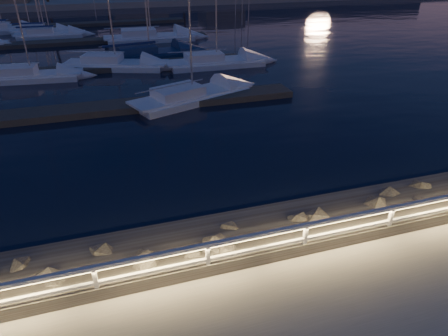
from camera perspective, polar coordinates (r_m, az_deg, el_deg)
The scene contains 15 objects.
ground at distance 11.59m, azimuth -7.22°, elevation -15.64°, with size 400.00×400.00×0.00m, color #B0A99F.
harbor_water at distance 40.53m, azimuth -15.89°, elevation 14.65°, with size 400.00×440.00×0.60m.
guard_rail at distance 11.06m, azimuth -7.83°, elevation -12.82°, with size 44.11×0.12×1.06m.
riprap at distance 12.68m, azimuth -15.48°, elevation -13.18°, with size 29.15×2.66×1.24m.
floating_docks at distance 41.66m, azimuth -16.10°, elevation 15.79°, with size 22.00×36.00×0.40m.
far_shore at distance 82.70m, azimuth -17.95°, elevation 21.91°, with size 160.00×14.00×5.20m.
sailboat_c at distance 35.55m, azimuth -15.53°, elevation 14.20°, with size 8.72×5.15×14.33m.
sailboat_d at distance 26.43m, azimuth -4.94°, elevation 10.31°, with size 8.67×5.19×14.21m.
sailboat_f at distance 34.30m, azimuth -26.09°, elevation 11.84°, with size 7.46×2.96×12.39m.
sailboat_g at distance 35.03m, azimuth -1.45°, elevation 14.99°, with size 8.62×2.71×14.54m.
sailboat_h at distance 38.53m, azimuth -10.93°, elevation 15.76°, with size 9.55×4.12×15.64m.
sailboat_i at distance 56.91m, azimuth -29.20°, elevation 16.90°, with size 8.14×4.39×13.44m.
sailboat_k at distance 51.78m, azimuth -23.80°, elevation 17.12°, with size 7.63×2.48×12.83m.
sailboat_l at distance 46.57m, azimuth -10.75°, elevation 17.96°, with size 10.10×3.34×16.89m.
sailboat_n at distance 54.77m, azimuth -24.84°, elevation 17.43°, with size 6.95×2.59×11.59m.
Camera 1 is at (-1.12, -8.28, 8.03)m, focal length 32.00 mm.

